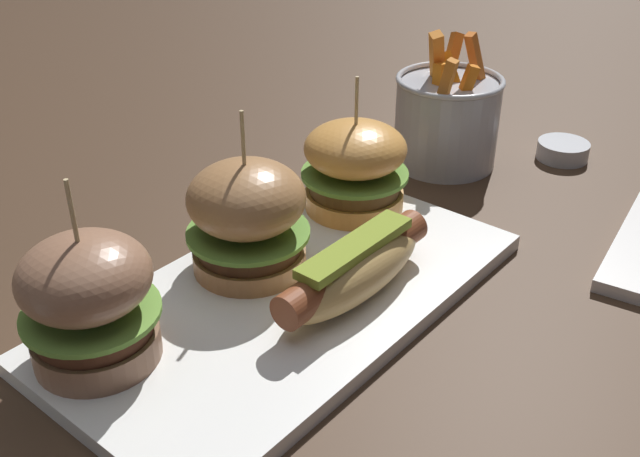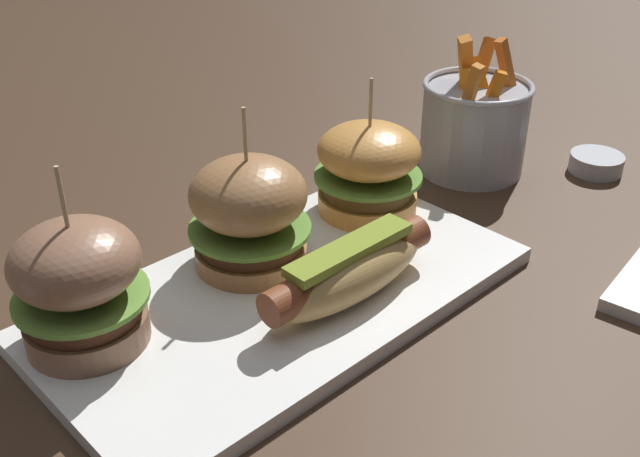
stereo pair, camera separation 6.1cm
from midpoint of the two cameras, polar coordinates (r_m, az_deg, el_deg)
The scene contains 8 objects.
ground_plane at distance 0.62m, azimuth -5.23°, elevation -5.86°, with size 3.00×3.00×0.00m, color #422D1E.
platter_main at distance 0.61m, azimuth -5.26°, elevation -5.33°, with size 0.40×0.21×0.01m, color white.
hot_dog at distance 0.59m, azimuth -0.29°, elevation -3.18°, with size 0.17×0.05×0.05m.
slider_left at distance 0.54m, azimuth -20.36°, elevation -5.26°, with size 0.10×0.10×0.14m.
slider_center at distance 0.62m, azimuth -8.41°, elevation 0.84°, with size 0.10×0.10×0.14m.
slider_right at distance 0.70m, azimuth 0.21°, elevation 4.74°, with size 0.10×0.10×0.13m.
fries_bucket at distance 0.83m, azimuth 7.59°, elevation 8.26°, with size 0.12×0.12×0.15m.
sauce_ramekin at distance 0.89m, azimuth 16.21°, elevation 5.74°, with size 0.06×0.06×0.02m.
Camera 1 is at (-0.37, -0.34, 0.36)m, focal length 41.90 mm.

